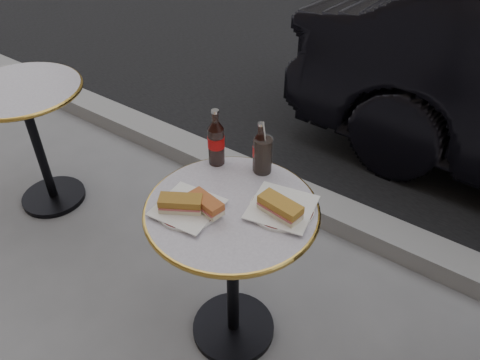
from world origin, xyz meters
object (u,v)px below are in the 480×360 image
Objects in this scene: cola_bottle_right at (260,147)px; cola_glass at (263,155)px; plate_right at (282,209)px; bistro_table at (233,275)px; cola_bottle_left at (216,137)px; plate_left at (188,209)px.

cola_glass is (0.01, -0.00, -0.03)m from cola_bottle_right.
bistro_table is at bearing -149.88° from plate_right.
cola_bottle_left is 1.13× the size of cola_bottle_right.
cola_glass reaches higher than bistro_table.
bistro_table is 3.25× the size of plate_right.
cola_glass is at bearing 96.75° from bistro_table.
bistro_table is at bearing -83.25° from cola_glass.
bistro_table is 4.93× the size of cola_glass.
plate_left is 1.46× the size of cola_glass.
plate_left is at bearing -102.02° from cola_bottle_right.
cola_bottle_left is (-0.20, 0.18, 0.48)m from bistro_table.
cola_bottle_right is (0.16, 0.06, -0.01)m from cola_bottle_left.
cola_bottle_right is at bearing 77.98° from plate_left.
bistro_table is 0.55m from cola_bottle_left.
plate_left is at bearing -137.77° from bistro_table.
cola_bottle_right is at bearing 99.75° from bistro_table.
bistro_table is 3.49× the size of cola_bottle_right.
bistro_table is at bearing -80.25° from cola_bottle_right.
cola_bottle_right is (-0.19, 0.15, 0.10)m from plate_right.
cola_glass reaches higher than plate_right.
cola_bottle_left is 1.59× the size of cola_glass.
plate_right is at bearing -37.94° from cola_bottle_right.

